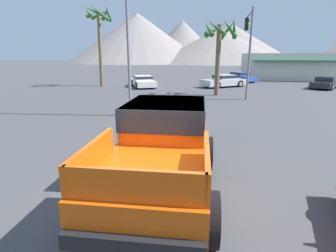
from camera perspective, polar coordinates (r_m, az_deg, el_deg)
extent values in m
plane|color=#424244|center=(6.18, -3.34, -14.61)|extent=(320.00, 320.00, 0.00)
cube|color=#CC4C0C|center=(5.81, -1.63, -7.31)|extent=(2.19, 4.92, 0.64)
cube|color=#CC4C0C|center=(6.51, -0.36, 1.83)|extent=(1.92, 2.20, 0.80)
cube|color=#1E2833|center=(6.48, -0.37, 3.08)|extent=(1.96, 2.25, 0.51)
cube|color=#CC4C0C|center=(4.65, -16.22, -6.40)|extent=(0.15, 1.94, 0.48)
cube|color=#CC4C0C|center=(4.28, 8.37, -7.80)|extent=(0.15, 1.94, 0.48)
cube|color=#CC4C0C|center=(3.55, -7.54, -12.87)|extent=(1.93, 0.15, 0.48)
cube|color=black|center=(8.19, 1.04, -2.05)|extent=(1.97, 0.23, 0.24)
cube|color=black|center=(3.82, -7.89, -24.32)|extent=(1.97, 0.23, 0.24)
cylinder|color=black|center=(7.53, -7.67, -5.21)|extent=(0.36, 0.94, 0.93)
cylinder|color=#232326|center=(7.53, -7.67, -5.21)|extent=(0.36, 0.52, 0.51)
cylinder|color=black|center=(7.29, 8.34, -5.92)|extent=(0.36, 0.94, 0.93)
cylinder|color=#232326|center=(7.29, 8.34, -5.92)|extent=(0.36, 0.52, 0.51)
cylinder|color=black|center=(4.97, -16.88, -17.08)|extent=(0.36, 0.94, 0.93)
cylinder|color=#232326|center=(4.97, -16.88, -17.08)|extent=(0.36, 0.52, 0.51)
cylinder|color=black|center=(4.61, 8.89, -19.37)|extent=(0.36, 0.94, 0.93)
cylinder|color=#232326|center=(4.61, 8.89, -19.37)|extent=(0.36, 0.52, 0.51)
cube|color=#334C9E|center=(33.11, 15.47, 10.02)|extent=(3.93, 4.29, 0.51)
cube|color=#334C9E|center=(33.15, 15.41, 10.87)|extent=(2.28, 2.31, 0.45)
cube|color=#1E2833|center=(33.14, 15.41, 10.96)|extent=(2.33, 2.36, 0.27)
cylinder|color=black|center=(32.84, 18.09, 9.61)|extent=(0.59, 0.66, 0.67)
cylinder|color=#9E9EA3|center=(32.84, 18.09, 9.61)|extent=(0.41, 0.43, 0.37)
cylinder|color=black|center=(31.63, 15.96, 9.59)|extent=(0.59, 0.66, 0.67)
cylinder|color=#9E9EA3|center=(31.63, 15.96, 9.59)|extent=(0.41, 0.43, 0.37)
cylinder|color=black|center=(34.61, 15.00, 10.08)|extent=(0.59, 0.66, 0.67)
cylinder|color=#9E9EA3|center=(34.61, 15.00, 10.08)|extent=(0.41, 0.43, 0.37)
cylinder|color=black|center=(33.45, 12.88, 10.06)|extent=(0.59, 0.66, 0.67)
cylinder|color=#9E9EA3|center=(33.45, 12.88, 10.06)|extent=(0.41, 0.43, 0.37)
cube|color=white|center=(26.69, -5.44, 9.38)|extent=(3.62, 4.94, 0.52)
cube|color=white|center=(26.76, -5.51, 10.41)|extent=(2.29, 2.43, 0.42)
cube|color=#1E2833|center=(26.75, -5.52, 10.52)|extent=(2.34, 2.48, 0.25)
cylinder|color=black|center=(25.49, -2.87, 8.89)|extent=(0.46, 0.66, 0.62)
cylinder|color=#9E9EA3|center=(25.49, -2.87, 8.89)|extent=(0.36, 0.41, 0.34)
cylinder|color=black|center=(25.16, -6.84, 8.72)|extent=(0.46, 0.66, 0.62)
cylinder|color=#9E9EA3|center=(25.16, -6.84, 8.72)|extent=(0.36, 0.41, 0.34)
cylinder|color=black|center=(28.26, -4.19, 9.48)|extent=(0.46, 0.66, 0.62)
cylinder|color=#9E9EA3|center=(28.26, -4.19, 9.48)|extent=(0.36, 0.41, 0.34)
cylinder|color=black|center=(27.96, -7.78, 9.32)|extent=(0.46, 0.66, 0.62)
cylinder|color=#9E9EA3|center=(27.96, -7.78, 9.32)|extent=(0.36, 0.41, 0.34)
cube|color=#B7BABF|center=(27.10, 11.97, 9.31)|extent=(4.72, 4.20, 0.59)
cube|color=#B7BABF|center=(27.12, 12.22, 10.39)|extent=(2.48, 2.42, 0.44)
cube|color=#1E2833|center=(27.12, 12.22, 10.51)|extent=(2.54, 2.47, 0.26)
cylinder|color=black|center=(25.56, 10.71, 8.72)|extent=(0.66, 0.58, 0.67)
cylinder|color=#9E9EA3|center=(25.56, 10.71, 8.72)|extent=(0.43, 0.41, 0.37)
cylinder|color=black|center=(26.92, 8.42, 9.13)|extent=(0.66, 0.58, 0.67)
cylinder|color=#9E9EA3|center=(26.92, 8.42, 9.13)|extent=(0.43, 0.41, 0.37)
cylinder|color=black|center=(27.40, 15.42, 8.86)|extent=(0.66, 0.58, 0.67)
cylinder|color=#9E9EA3|center=(27.40, 15.42, 8.86)|extent=(0.43, 0.41, 0.37)
cylinder|color=black|center=(28.68, 13.06, 9.26)|extent=(0.66, 0.58, 0.67)
cylinder|color=#9E9EA3|center=(28.68, 13.06, 9.26)|extent=(0.43, 0.41, 0.37)
cube|color=#232328|center=(29.52, 31.04, 7.85)|extent=(3.75, 4.42, 0.51)
cube|color=#232328|center=(29.58, 31.21, 8.76)|extent=(2.24, 2.30, 0.42)
cube|color=#1E2833|center=(29.58, 31.22, 8.86)|extent=(2.29, 2.35, 0.25)
cylinder|color=black|center=(28.10, 32.06, 7.21)|extent=(0.53, 0.64, 0.62)
cylinder|color=#9E9EA3|center=(28.10, 32.06, 7.21)|extent=(0.38, 0.41, 0.34)
cylinder|color=black|center=(28.47, 28.79, 7.72)|extent=(0.53, 0.64, 0.62)
cylinder|color=#9E9EA3|center=(28.47, 28.79, 7.72)|extent=(0.38, 0.41, 0.34)
cylinder|color=black|center=(30.96, 30.05, 8.01)|extent=(0.53, 0.64, 0.62)
cylinder|color=#9E9EA3|center=(30.96, 30.05, 8.01)|extent=(0.38, 0.41, 0.34)
cylinder|color=slate|center=(19.35, 17.30, 14.49)|extent=(0.16, 0.16, 6.15)
cylinder|color=slate|center=(21.31, 17.28, 22.13)|extent=(0.11, 3.56, 0.11)
cube|color=black|center=(22.58, 16.72, 20.46)|extent=(0.26, 0.34, 0.90)
sphere|color=red|center=(22.63, 17.18, 21.10)|extent=(0.20, 0.20, 0.20)
sphere|color=orange|center=(22.60, 17.12, 20.42)|extent=(0.20, 0.20, 0.20)
sphere|color=green|center=(22.57, 17.06, 19.75)|extent=(0.20, 0.20, 0.20)
cylinder|color=slate|center=(13.63, -8.80, 20.51)|extent=(0.14, 0.14, 8.77)
cylinder|color=brown|center=(21.04, 10.78, 13.69)|extent=(0.36, 0.59, 5.28)
cone|color=#2D6028|center=(21.13, 14.18, 19.87)|extent=(0.63, 2.06, 1.42)
cone|color=#2D6028|center=(21.86, 12.88, 19.73)|extent=(1.36, 1.42, 1.42)
cone|color=#2D6028|center=(22.13, 10.30, 19.92)|extent=(1.82, 0.87, 1.30)
cone|color=#2D6028|center=(21.58, 9.22, 20.18)|extent=(0.98, 1.43, 1.15)
cone|color=#2D6028|center=(20.90, 8.83, 20.25)|extent=(0.96, 1.60, 1.31)
cone|color=#2D6028|center=(20.44, 10.53, 20.32)|extent=(1.57, 0.74, 1.27)
cone|color=#2D6028|center=(20.66, 13.23, 20.05)|extent=(1.39, 1.55, 1.38)
cylinder|color=brown|center=(28.22, -14.52, 15.81)|extent=(0.36, 0.68, 7.28)
cone|color=#2D6028|center=(28.08, -12.93, 22.79)|extent=(0.63, 2.01, 1.37)
cone|color=#2D6028|center=(28.67, -13.43, 22.70)|extent=(1.42, 1.42, 1.18)
cone|color=#2D6028|center=(29.29, -14.55, 22.51)|extent=(1.97, 0.60, 1.13)
cone|color=#2D6028|center=(28.91, -16.14, 22.51)|extent=(0.96, 1.44, 1.08)
cone|color=#2D6028|center=(28.17, -16.99, 22.64)|extent=(1.29, 1.56, 1.15)
cone|color=#2D6028|center=(27.63, -15.96, 22.97)|extent=(1.66, 0.41, 0.98)
cone|color=#2D6028|center=(27.29, -14.79, 22.80)|extent=(1.83, 1.33, 1.55)
cube|color=beige|center=(39.68, 25.15, 11.70)|extent=(12.16, 7.95, 3.33)
cube|color=#286B4C|center=(35.51, 27.12, 12.43)|extent=(10.95, 0.70, 0.20)
cone|color=gray|center=(140.72, 3.17, 17.93)|extent=(43.23, 43.23, 20.11)
cone|color=gray|center=(112.66, 11.05, 16.74)|extent=(55.46, 55.46, 13.62)
cone|color=gray|center=(140.41, 13.37, 17.18)|extent=(62.29, 62.29, 18.22)
cone|color=gray|center=(118.66, -6.58, 18.45)|extent=(58.61, 58.61, 20.37)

